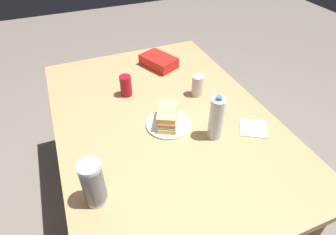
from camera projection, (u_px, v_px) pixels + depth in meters
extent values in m
plane|color=#70665B|center=(164.00, 198.00, 1.95)|extent=(8.00, 8.00, 0.00)
cube|color=tan|center=(163.00, 119.00, 1.50)|extent=(1.56, 1.08, 0.04)
cylinder|color=#977049|center=(185.00, 90.00, 2.37)|extent=(0.07, 0.07, 0.69)
cylinder|color=#977049|center=(71.00, 116.00, 2.10)|extent=(0.07, 0.07, 0.69)
cylinder|color=white|center=(168.00, 124.00, 1.43)|extent=(0.22, 0.22, 0.01)
cube|color=#DBB26B|center=(168.00, 121.00, 1.42)|extent=(0.19, 0.16, 0.02)
cube|color=#599E3F|center=(168.00, 119.00, 1.41)|extent=(0.18, 0.15, 0.01)
cube|color=#C6727A|center=(168.00, 117.00, 1.40)|extent=(0.18, 0.15, 0.02)
cube|color=yellow|center=(168.00, 115.00, 1.39)|extent=(0.17, 0.14, 0.01)
cube|color=#DBB26B|center=(167.00, 111.00, 1.39)|extent=(0.19, 0.16, 0.02)
cylinder|color=maroon|center=(126.00, 86.00, 1.60)|extent=(0.07, 0.07, 0.12)
cube|color=red|center=(159.00, 61.00, 1.87)|extent=(0.27, 0.23, 0.07)
cylinder|color=silver|center=(216.00, 119.00, 1.30)|extent=(0.07, 0.07, 0.22)
cylinder|color=blue|center=(219.00, 98.00, 1.23)|extent=(0.03, 0.03, 0.02)
cylinder|color=silver|center=(96.00, 192.00, 1.06)|extent=(0.08, 0.08, 0.09)
cylinder|color=silver|center=(95.00, 189.00, 1.05)|extent=(0.08, 0.08, 0.09)
cylinder|color=silver|center=(94.00, 187.00, 1.04)|extent=(0.08, 0.08, 0.09)
cylinder|color=silver|center=(93.00, 184.00, 1.03)|extent=(0.08, 0.08, 0.09)
cylinder|color=silver|center=(92.00, 180.00, 1.02)|extent=(0.08, 0.08, 0.09)
cylinder|color=silver|center=(91.00, 177.00, 1.01)|extent=(0.08, 0.08, 0.09)
cylinder|color=silver|center=(91.00, 174.00, 1.00)|extent=(0.08, 0.08, 0.09)
cylinder|color=silver|center=(197.00, 86.00, 1.60)|extent=(0.07, 0.07, 0.12)
cube|color=white|center=(253.00, 128.00, 1.41)|extent=(0.18, 0.18, 0.01)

